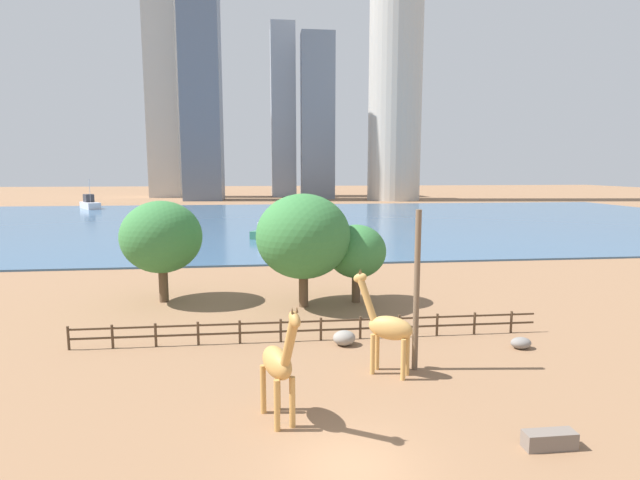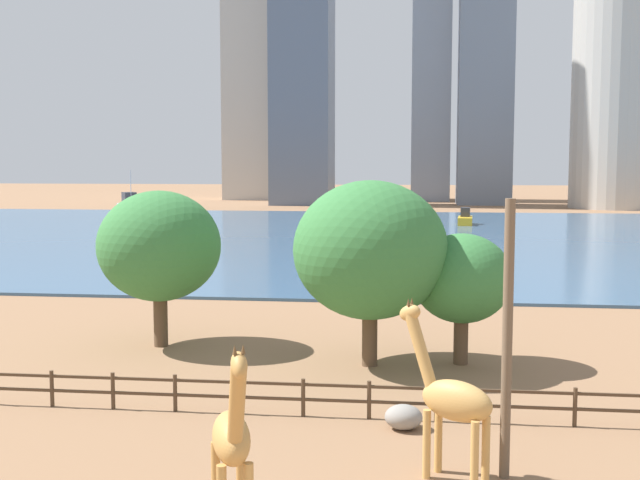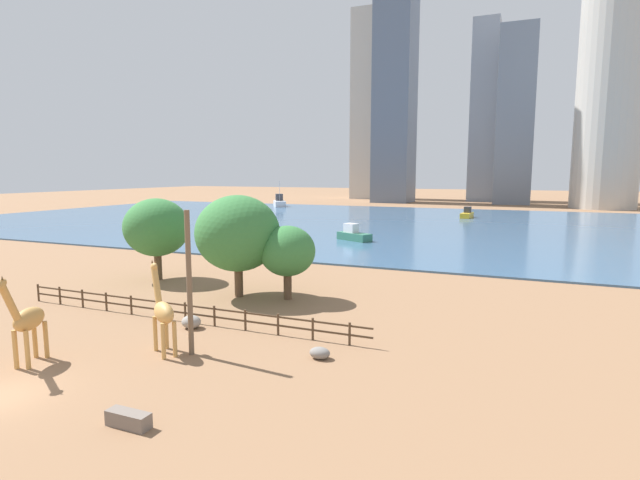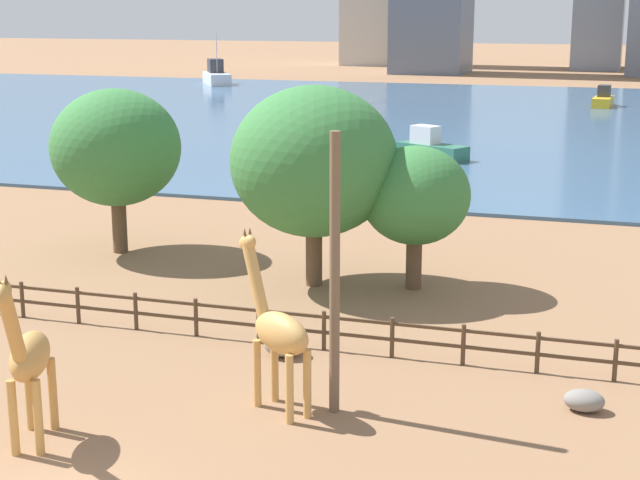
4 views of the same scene
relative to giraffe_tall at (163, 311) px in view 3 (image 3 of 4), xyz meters
name	(u,v)px [view 3 (image 3 of 4)]	position (x,y,z in m)	size (l,w,h in m)	color
ground_plane	(411,223)	(-2.96, 72.97, -2.27)	(400.00, 400.00, 0.00)	#8C6647
harbor_water	(408,224)	(-2.96, 69.97, -2.17)	(180.00, 86.00, 0.20)	#3D6084
giraffe_tall	(163,311)	(0.00, 0.00, 0.00)	(2.82, 2.16, 4.88)	tan
giraffe_companion	(27,320)	(-5.12, -3.94, 0.04)	(1.64, 3.26, 4.89)	#C18C47
utility_pole	(189,283)	(1.49, 0.37, 1.57)	(0.28, 0.28, 7.67)	brown
boulder_near_fence	(320,353)	(7.98, 2.45, -1.97)	(1.11, 0.81, 0.61)	gray
boulder_by_pole	(191,322)	(-1.33, 4.04, -1.87)	(1.23, 1.07, 0.81)	gray
feeding_trough	(129,419)	(4.03, -6.80, -1.97)	(1.80, 0.60, 0.60)	#72665B
enclosure_fence	(176,309)	(-3.24, 4.97, -1.51)	(26.12, 0.14, 1.30)	#4C3826
tree_left_large	(157,228)	(-12.83, 14.47, 2.44)	(5.72, 5.72, 7.31)	brown
tree_center_broad	(238,233)	(-2.89, 12.04, 2.67)	(6.49, 6.49, 7.87)	brown
tree_right_tall	(287,251)	(0.96, 12.77, 1.41)	(4.23, 4.23, 5.61)	brown
boat_ferry	(354,235)	(-4.82, 44.79, -1.29)	(5.52, 4.09, 2.31)	#337259
boat_sailboat	(467,214)	(5.54, 87.01, -1.30)	(2.24, 5.28, 2.27)	gold
boat_tug	(279,202)	(-46.77, 103.08, -0.90)	(6.58, 8.08, 7.02)	silver
skyline_tower_needle	(617,1)	(35.24, 131.86, 50.46)	(16.26, 16.26, 105.46)	#B7B2A8
skyline_block_central	(369,107)	(-38.57, 158.67, 31.11)	(10.51, 12.20, 66.75)	#B7B2A8
skyline_tower_glass	(485,113)	(1.94, 158.54, 26.90)	(8.24, 15.66, 58.34)	#939EAD
skyline_block_left	(396,70)	(-23.72, 138.66, 39.29)	(11.67, 13.34, 83.12)	slate
skyline_block_right	(516,116)	(12.25, 141.17, 23.73)	(10.52, 8.03, 52.00)	slate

